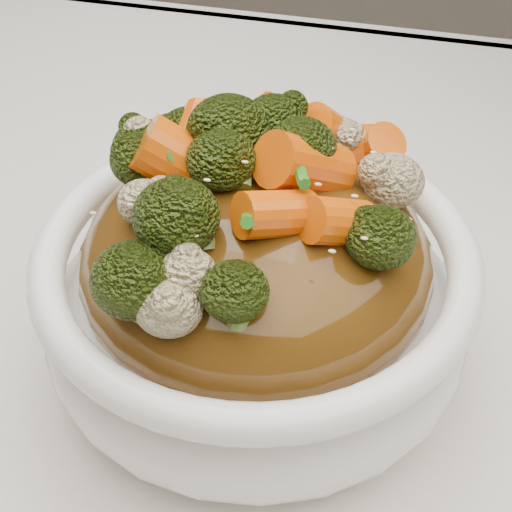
% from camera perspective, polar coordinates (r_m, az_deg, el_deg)
% --- Properties ---
extents(tablecloth, '(1.20, 0.80, 0.04)m').
position_cam_1_polar(tablecloth, '(0.49, 0.29, -6.01)').
color(tablecloth, white).
rests_on(tablecloth, dining_table).
extents(bowl, '(0.27, 0.27, 0.09)m').
position_cam_1_polar(bowl, '(0.42, -0.00, -3.45)').
color(bowl, white).
rests_on(bowl, tablecloth).
extents(sauce_base, '(0.21, 0.21, 0.10)m').
position_cam_1_polar(sauce_base, '(0.40, 0.00, -0.34)').
color(sauce_base, '#4E2F0D').
rests_on(sauce_base, bowl).
extents(carrots, '(0.21, 0.21, 0.05)m').
position_cam_1_polar(carrots, '(0.36, 0.00, 7.40)').
color(carrots, '#DA5607').
rests_on(carrots, sauce_base).
extents(broccoli, '(0.21, 0.21, 0.05)m').
position_cam_1_polar(broccoli, '(0.36, 0.00, 7.26)').
color(broccoli, black).
rests_on(broccoli, sauce_base).
extents(cauliflower, '(0.21, 0.21, 0.04)m').
position_cam_1_polar(cauliflower, '(0.36, 0.00, 6.99)').
color(cauliflower, '#CEBD8C').
rests_on(cauliflower, sauce_base).
extents(scallions, '(0.16, 0.16, 0.02)m').
position_cam_1_polar(scallions, '(0.36, -0.00, 7.54)').
color(scallions, '#24751B').
rests_on(scallions, sauce_base).
extents(sesame_seeds, '(0.19, 0.19, 0.01)m').
position_cam_1_polar(sesame_seeds, '(0.36, -0.00, 7.54)').
color(sesame_seeds, beige).
rests_on(sesame_seeds, sauce_base).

